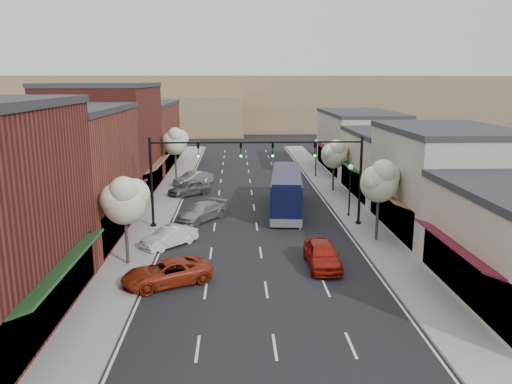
{
  "coord_description": "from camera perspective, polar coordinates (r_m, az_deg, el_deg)",
  "views": [
    {
      "loc": [
        -1.61,
        -29.34,
        11.2
      ],
      "look_at": [
        0.04,
        10.51,
        2.2
      ],
      "focal_mm": 35.0,
      "sensor_mm": 36.0,
      "label": 1
    }
  ],
  "objects": [
    {
      "name": "ground",
      "position": [
        31.44,
        0.72,
        -8.15
      ],
      "size": [
        160.0,
        160.0,
        0.0
      ],
      "primitive_type": "plane",
      "color": "black",
      "rests_on": "ground"
    },
    {
      "name": "bldg_left_midnear",
      "position": [
        38.09,
        -21.7,
        1.92
      ],
      "size": [
        10.14,
        14.1,
        9.4
      ],
      "color": "brown",
      "rests_on": "ground"
    },
    {
      "name": "curb_left",
      "position": [
        49.41,
        -8.58,
        -0.44
      ],
      "size": [
        0.25,
        73.0,
        0.17
      ],
      "primitive_type": "cube",
      "color": "gray",
      "rests_on": "ground"
    },
    {
      "name": "signal_mast_right",
      "position": [
        38.59,
        8.47,
        2.76
      ],
      "size": [
        8.22,
        0.46,
        7.0
      ],
      "color": "black",
      "rests_on": "ground"
    },
    {
      "name": "tree_right_near",
      "position": [
        35.39,
        14.01,
        1.34
      ],
      "size": [
        2.85,
        2.65,
        5.95
      ],
      "color": "#47382B",
      "rests_on": "ground"
    },
    {
      "name": "bldg_right_midfar",
      "position": [
        50.39,
        15.36,
        3.09
      ],
      "size": [
        9.14,
        12.1,
        6.4
      ],
      "color": "#BFAE98",
      "rests_on": "ground"
    },
    {
      "name": "tree_left_near",
      "position": [
        30.82,
        -14.76,
        -0.8
      ],
      "size": [
        2.85,
        2.65,
        5.69
      ],
      "color": "#47382B",
      "rests_on": "ground"
    },
    {
      "name": "red_hatchback",
      "position": [
        30.89,
        7.56,
        -7.07
      ],
      "size": [
        1.94,
        4.72,
        1.6
      ],
      "primitive_type": "imported",
      "rotation": [
        0.0,
        0.0,
        0.01
      ],
      "color": "#99150B",
      "rests_on": "ground"
    },
    {
      "name": "bldg_right_far",
      "position": [
        63.67,
        11.62,
        5.66
      ],
      "size": [
        9.14,
        16.1,
        7.4
      ],
      "color": "#B2AA98",
      "rests_on": "ground"
    },
    {
      "name": "parked_car_a",
      "position": [
        28.59,
        -10.2,
        -9.06
      ],
      "size": [
        5.49,
        4.22,
        1.39
      ],
      "primitive_type": "imported",
      "rotation": [
        0.0,
        0.0,
        -1.13
      ],
      "color": "maroon",
      "rests_on": "ground"
    },
    {
      "name": "hill_far",
      "position": [
        119.46,
        -1.63,
        10.22
      ],
      "size": [
        120.0,
        30.0,
        12.0
      ],
      "primitive_type": "cube",
      "color": "#7A6647",
      "rests_on": "ground"
    },
    {
      "name": "hill_near",
      "position": [
        110.09,
        -14.81,
        8.55
      ],
      "size": [
        50.0,
        20.0,
        8.0
      ],
      "primitive_type": "cube",
      "color": "#7A6647",
      "rests_on": "ground"
    },
    {
      "name": "lamp_post_near",
      "position": [
        41.74,
        10.7,
        1.17
      ],
      "size": [
        0.44,
        0.44,
        4.44
      ],
      "color": "black",
      "rests_on": "ground"
    },
    {
      "name": "parked_car_c",
      "position": [
        40.81,
        -6.27,
        -2.25
      ],
      "size": [
        4.51,
        5.12,
        1.42
      ],
      "primitive_type": "imported",
      "rotation": [
        0.0,
        0.0,
        -0.64
      ],
      "color": "#98979C",
      "rests_on": "ground"
    },
    {
      "name": "parked_car_b",
      "position": [
        34.81,
        -9.88,
        -5.08
      ],
      "size": [
        3.88,
        3.94,
        1.35
      ],
      "primitive_type": "imported",
      "rotation": [
        0.0,
        0.0,
        -0.77
      ],
      "color": "silver",
      "rests_on": "ground"
    },
    {
      "name": "lamp_post_far",
      "position": [
        58.68,
        6.9,
        4.6
      ],
      "size": [
        0.44,
        0.44,
        4.44
      ],
      "color": "black",
      "rests_on": "ground"
    },
    {
      "name": "tree_right_far",
      "position": [
        50.79,
        8.98,
        4.4
      ],
      "size": [
        2.85,
        2.65,
        5.43
      ],
      "color": "#47382B",
      "rests_on": "ground"
    },
    {
      "name": "bldg_left_far",
      "position": [
        66.91,
        -13.31,
        6.34
      ],
      "size": [
        10.14,
        18.1,
        8.4
      ],
      "color": "brown",
      "rests_on": "ground"
    },
    {
      "name": "parked_car_e",
      "position": [
        54.19,
        -7.19,
        1.51
      ],
      "size": [
        4.3,
        4.51,
        1.52
      ],
      "primitive_type": "imported",
      "rotation": [
        0.0,
        0.0,
        -0.73
      ],
      "color": "#929297",
      "rests_on": "ground"
    },
    {
      "name": "sidewalk_right",
      "position": [
        50.12,
        9.2,
        -0.27
      ],
      "size": [
        2.8,
        73.0,
        0.15
      ],
      "primitive_type": "cube",
      "color": "gray",
      "rests_on": "ground"
    },
    {
      "name": "signal_mast_left",
      "position": [
        38.12,
        -8.39,
        2.64
      ],
      "size": [
        8.22,
        0.46,
        7.0
      ],
      "color": "black",
      "rests_on": "ground"
    },
    {
      "name": "sidewalk_left",
      "position": [
        49.58,
        -10.19,
        -0.45
      ],
      "size": [
        2.8,
        73.0,
        0.15
      ],
      "primitive_type": "cube",
      "color": "gray",
      "rests_on": "ground"
    },
    {
      "name": "curb_right",
      "position": [
        49.86,
        7.63,
        -0.29
      ],
      "size": [
        0.25,
        73.0,
        0.17
      ],
      "primitive_type": "cube",
      "color": "gray",
      "rests_on": "ground"
    },
    {
      "name": "tree_left_far",
      "position": [
        56.07,
        -9.21,
        5.8
      ],
      "size": [
        2.85,
        2.65,
        6.13
      ],
      "color": "#47382B",
      "rests_on": "ground"
    },
    {
      "name": "coach_bus",
      "position": [
        43.23,
        3.49,
        0.15
      ],
      "size": [
        3.61,
        11.53,
        3.47
      ],
      "rotation": [
        0.0,
        0.0,
        -0.1
      ],
      "color": "black",
      "rests_on": "ground"
    },
    {
      "name": "parked_car_d",
      "position": [
        49.66,
        -7.63,
        0.47
      ],
      "size": [
        4.56,
        4.26,
        1.52
      ],
      "primitive_type": "imported",
      "rotation": [
        0.0,
        0.0,
        -0.86
      ],
      "color": "#505357",
      "rests_on": "ground"
    },
    {
      "name": "bldg_left_midfar",
      "position": [
        51.26,
        -16.71,
        5.69
      ],
      "size": [
        10.14,
        14.1,
        10.9
      ],
      "color": "maroon",
      "rests_on": "ground"
    },
    {
      "name": "bldg_right_midnear",
      "position": [
        39.2,
        20.69,
        1.17
      ],
      "size": [
        9.14,
        12.1,
        7.9
      ],
      "color": "#B2AA98",
      "rests_on": "ground"
    }
  ]
}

